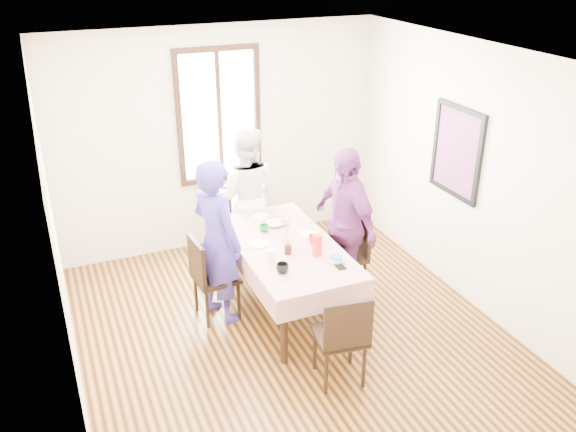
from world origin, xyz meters
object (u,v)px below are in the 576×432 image
object	(u,v)px
chair_right	(344,256)
chair_far	(247,224)
person_left	(216,242)
person_far	(247,196)
dining_table	(286,278)
chair_left	(216,277)
chair_near	(340,335)
person_right	(344,224)

from	to	relation	value
chair_right	chair_far	world-z (taller)	same
chair_far	person_left	size ratio (longest dim) A/B	0.53
chair_right	person_far	size ratio (longest dim) A/B	0.55
dining_table	chair_left	distance (m)	0.72
person_far	chair_right	bearing A→B (deg)	144.76
dining_table	chair_near	size ratio (longest dim) A/B	1.92
dining_table	person_far	bearing A→B (deg)	90.00
chair_right	person_right	size ratio (longest dim) A/B	0.54
chair_far	chair_near	bearing A→B (deg)	90.81
chair_far	chair_near	distance (m)	2.40
chair_far	person_right	distance (m)	1.39
dining_table	chair_far	size ratio (longest dim) A/B	1.92
dining_table	chair_near	world-z (taller)	chair_near
chair_right	person_right	xyz separation A→B (m)	(-0.02, 0.00, 0.38)
chair_far	chair_near	world-z (taller)	same
chair_right	chair_left	bearing A→B (deg)	88.93
chair_left	chair_right	bearing A→B (deg)	81.21
chair_left	chair_far	xyz separation A→B (m)	(0.70, 1.04, 0.00)
dining_table	person_left	distance (m)	0.85
chair_near	person_far	size ratio (longest dim) A/B	0.55
dining_table	chair_right	xyz separation A→B (m)	(0.70, 0.05, 0.08)
person_left	person_far	xyz separation A→B (m)	(0.68, 1.01, -0.03)
chair_right	person_far	world-z (taller)	person_far
dining_table	chair_left	world-z (taller)	chair_left
chair_left	chair_far	world-z (taller)	same
person_far	person_right	world-z (taller)	person_right
chair_left	chair_far	bearing A→B (deg)	141.57
chair_near	person_right	xyz separation A→B (m)	(0.68, 1.25, 0.38)
person_right	person_left	bearing A→B (deg)	-102.43
dining_table	chair_left	bearing A→B (deg)	166.86
chair_near	chair_left	bearing A→B (deg)	126.08
chair_right	chair_far	distance (m)	1.34
person_far	dining_table	bearing A→B (deg)	112.79
dining_table	person_far	size ratio (longest dim) A/B	1.06
chair_right	chair_far	bearing A→B (deg)	34.85
chair_far	person_far	bearing A→B (deg)	90.81
chair_far	person_right	size ratio (longest dim) A/B	0.54
chair_left	chair_far	distance (m)	1.25
dining_table	chair_right	world-z (taller)	chair_right
chair_far	person_right	world-z (taller)	person_right
dining_table	chair_right	distance (m)	0.71
person_right	chair_right	bearing A→B (deg)	82.14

